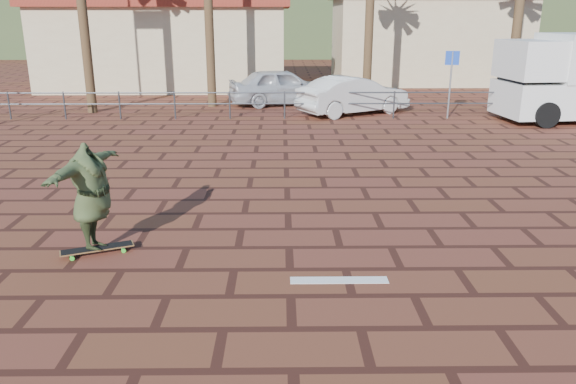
# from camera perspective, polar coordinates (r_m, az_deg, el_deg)

# --- Properties ---
(ground) EXTENTS (120.00, 120.00, 0.00)m
(ground) POSITION_cam_1_polar(r_m,az_deg,el_deg) (9.20, 0.11, -5.66)
(ground) COLOR brown
(ground) RESTS_ON ground
(paint_stripe) EXTENTS (1.40, 0.22, 0.01)m
(paint_stripe) POSITION_cam_1_polar(r_m,az_deg,el_deg) (8.15, 5.22, -8.91)
(paint_stripe) COLOR white
(paint_stripe) RESTS_ON ground
(guardrail) EXTENTS (24.06, 0.06, 1.00)m
(guardrail) POSITION_cam_1_polar(r_m,az_deg,el_deg) (20.67, -0.35, 9.32)
(guardrail) COLOR #47494F
(guardrail) RESTS_ON ground
(building_west) EXTENTS (12.60, 7.60, 4.50)m
(building_west) POSITION_cam_1_polar(r_m,az_deg,el_deg) (31.05, -11.99, 14.65)
(building_west) COLOR beige
(building_west) RESTS_ON ground
(building_east) EXTENTS (10.60, 6.60, 5.00)m
(building_east) POSITION_cam_1_polar(r_m,az_deg,el_deg) (33.48, 13.84, 15.15)
(building_east) COLOR beige
(building_east) RESTS_ON ground
(hill_front) EXTENTS (70.00, 18.00, 6.00)m
(hill_front) POSITION_cam_1_polar(r_m,az_deg,el_deg) (58.46, -0.59, 16.88)
(hill_front) COLOR #384C28
(hill_front) RESTS_ON ground
(hill_back) EXTENTS (35.00, 14.00, 8.00)m
(hill_back) POSITION_cam_1_polar(r_m,az_deg,el_deg) (68.07, -20.33, 16.78)
(hill_back) COLOR #384C28
(hill_back) RESTS_ON ground
(longboard) EXTENTS (1.13, 0.65, 0.11)m
(longboard) POSITION_cam_1_polar(r_m,az_deg,el_deg) (9.43, -18.81, -5.47)
(longboard) COLOR olive
(longboard) RESTS_ON ground
(skateboarder) EXTENTS (0.93, 2.16, 1.70)m
(skateboarder) POSITION_cam_1_polar(r_m,az_deg,el_deg) (9.14, -19.34, -0.44)
(skateboarder) COLOR #394726
(skateboarder) RESTS_ON longboard
(car_silver) EXTENTS (4.79, 2.95, 1.52)m
(car_silver) POSITION_cam_1_polar(r_m,az_deg,el_deg) (24.04, -0.60, 10.66)
(car_silver) COLOR silver
(car_silver) RESTS_ON ground
(car_white) EXTENTS (4.55, 3.43, 1.43)m
(car_white) POSITION_cam_1_polar(r_m,az_deg,el_deg) (21.83, 6.65, 9.74)
(car_white) COLOR silver
(car_white) RESTS_ON ground
(street_sign) EXTENTS (0.49, 0.12, 2.42)m
(street_sign) POSITION_cam_1_polar(r_m,az_deg,el_deg) (21.44, 16.25, 11.65)
(street_sign) COLOR gray
(street_sign) RESTS_ON ground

